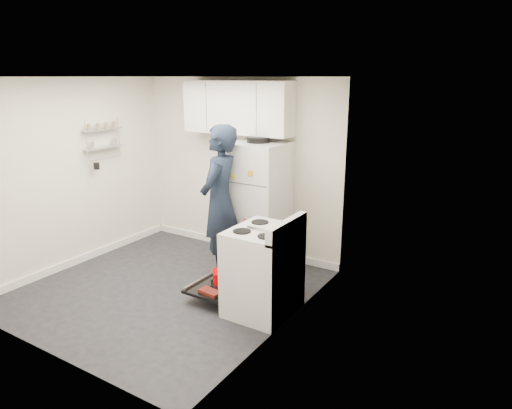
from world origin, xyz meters
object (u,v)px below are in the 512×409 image
Objects in this scene: open_oven_door at (221,282)px; person at (220,202)px; electric_range at (262,271)px; refrigerator at (258,205)px.

open_oven_door is 0.36× the size of person.
electric_range reaches higher than open_oven_door.
person reaches higher than electric_range.
person is at bearing 149.66° from electric_range.
open_oven_door is at bearing -82.07° from refrigerator.
person is (-0.96, 0.56, 0.51)m from electric_range.
refrigerator reaches higher than open_oven_door.
electric_range is at bearing 47.33° from person.
refrigerator reaches higher than electric_range.
person is (-0.39, 0.53, 0.79)m from open_oven_door.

